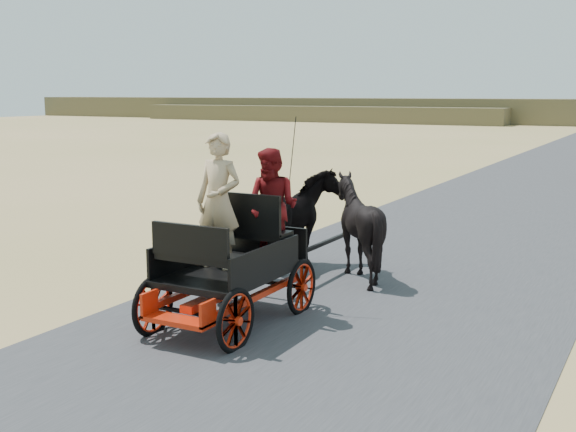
% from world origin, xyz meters
% --- Properties ---
extents(ground, '(140.00, 140.00, 0.00)m').
position_xyz_m(ground, '(0.00, 0.00, 0.00)').
color(ground, tan).
extents(road, '(6.00, 140.00, 0.01)m').
position_xyz_m(road, '(0.00, 0.00, 0.01)').
color(road, '#38383A').
rests_on(road, ground).
extents(ridge_near, '(40.00, 4.00, 1.60)m').
position_xyz_m(ridge_near, '(-30.00, 58.00, 0.80)').
color(ridge_near, brown).
rests_on(ridge_near, ground).
extents(carriage, '(1.30, 2.40, 0.72)m').
position_xyz_m(carriage, '(-1.15, -2.39, 0.36)').
color(carriage, black).
rests_on(carriage, ground).
extents(horse_left, '(0.91, 2.01, 1.70)m').
position_xyz_m(horse_left, '(-1.70, 0.61, 0.85)').
color(horse_left, black).
rests_on(horse_left, ground).
extents(horse_right, '(1.37, 1.54, 1.70)m').
position_xyz_m(horse_right, '(-0.60, 0.61, 0.85)').
color(horse_right, black).
rests_on(horse_right, ground).
extents(driver_man, '(0.66, 0.43, 1.80)m').
position_xyz_m(driver_man, '(-1.35, -2.34, 1.62)').
color(driver_man, tan).
rests_on(driver_man, carriage).
extents(passenger_woman, '(0.77, 0.60, 1.58)m').
position_xyz_m(passenger_woman, '(-0.85, -1.79, 1.51)').
color(passenger_woman, '#660C0F').
rests_on(passenger_woman, carriage).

